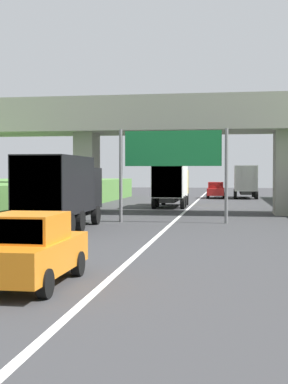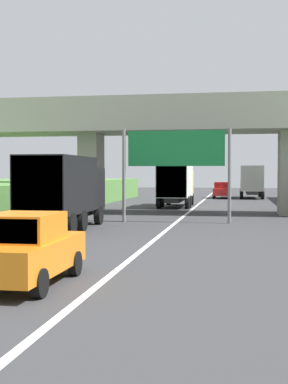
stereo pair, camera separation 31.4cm
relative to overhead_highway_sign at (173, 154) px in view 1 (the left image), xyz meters
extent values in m
cube|color=white|center=(0.00, -0.77, -3.69)|extent=(0.20, 99.11, 0.01)
cube|color=#9E998E|center=(0.00, 6.61, 2.20)|extent=(40.00, 4.80, 1.10)
cube|color=#9E998E|center=(0.00, 4.39, 3.30)|extent=(40.00, 0.36, 1.10)
cube|color=#9E998E|center=(0.00, 8.83, 3.30)|extent=(40.00, 0.36, 1.10)
cube|color=gray|center=(-6.52, 6.61, -1.02)|extent=(1.30, 2.20, 5.35)
cube|color=gray|center=(6.52, 6.61, -1.02)|extent=(1.30, 2.20, 5.35)
cylinder|color=slate|center=(-2.85, 0.00, -1.17)|extent=(0.18, 0.18, 5.05)
cylinder|color=slate|center=(2.85, 0.00, -1.17)|extent=(0.18, 0.18, 5.05)
cube|color=#167238|center=(0.00, 0.00, 0.30)|extent=(5.20, 0.12, 1.90)
cube|color=white|center=(0.00, -0.01, 0.30)|extent=(4.89, 0.01, 1.67)
cube|color=black|center=(4.75, 29.53, -3.03)|extent=(1.10, 7.30, 0.36)
cube|color=#236B38|center=(4.75, 32.13, -1.80)|extent=(2.10, 2.10, 2.10)
cube|color=#2D3842|center=(4.75, 33.15, -1.50)|extent=(1.89, 0.06, 0.90)
cube|color=#B7B7B2|center=(4.75, 28.48, -1.55)|extent=(2.30, 5.20, 2.60)
cube|color=gray|center=(4.75, 25.90, -1.55)|extent=(2.21, 0.04, 2.50)
cylinder|color=black|center=(3.78, 32.13, -3.21)|extent=(0.30, 0.96, 0.96)
cylinder|color=black|center=(5.72, 32.13, -3.21)|extent=(0.30, 0.96, 0.96)
cylinder|color=black|center=(3.68, 27.05, -3.21)|extent=(0.30, 0.96, 0.96)
cylinder|color=black|center=(5.82, 27.05, -3.21)|extent=(0.30, 0.96, 0.96)
cylinder|color=black|center=(3.68, 28.74, -3.21)|extent=(0.30, 0.96, 0.96)
cylinder|color=black|center=(5.82, 28.74, -3.21)|extent=(0.30, 0.96, 0.96)
cube|color=black|center=(-1.47, 13.57, -3.03)|extent=(1.10, 7.30, 0.36)
cube|color=gold|center=(-1.47, 16.17, -1.80)|extent=(2.10, 2.10, 2.10)
cube|color=#2D3842|center=(-1.47, 17.19, -1.50)|extent=(1.89, 0.06, 0.90)
cube|color=silver|center=(-1.47, 12.52, -1.55)|extent=(2.30, 5.20, 2.60)
cube|color=#A8A8A4|center=(-1.47, 9.94, -1.55)|extent=(2.21, 0.04, 2.50)
cylinder|color=black|center=(-2.44, 16.17, -3.21)|extent=(0.30, 0.96, 0.96)
cylinder|color=black|center=(-0.50, 16.17, -3.21)|extent=(0.30, 0.96, 0.96)
cylinder|color=black|center=(-2.54, 11.09, -3.21)|extent=(0.30, 0.96, 0.96)
cylinder|color=black|center=(-0.40, 11.09, -3.21)|extent=(0.30, 0.96, 0.96)
cylinder|color=black|center=(-2.54, 12.78, -3.21)|extent=(0.30, 0.96, 0.96)
cylinder|color=black|center=(-0.40, 12.78, -3.21)|extent=(0.30, 0.96, 0.96)
cube|color=black|center=(-4.81, -4.25, -3.03)|extent=(1.10, 7.30, 0.36)
cube|color=black|center=(-4.81, -1.65, -1.80)|extent=(2.10, 2.10, 2.10)
cube|color=#2D3842|center=(-4.81, -0.63, -1.50)|extent=(1.89, 0.06, 0.90)
cube|color=black|center=(-4.81, -5.30, -1.55)|extent=(2.30, 5.20, 2.60)
cube|color=black|center=(-4.81, -7.88, -1.55)|extent=(2.21, 0.04, 2.50)
cylinder|color=black|center=(-5.78, -1.65, -3.21)|extent=(0.30, 0.96, 0.96)
cylinder|color=black|center=(-3.84, -1.65, -3.21)|extent=(0.30, 0.96, 0.96)
cylinder|color=black|center=(-5.88, -6.73, -3.21)|extent=(0.30, 0.96, 0.96)
cylinder|color=black|center=(-3.74, -6.73, -3.21)|extent=(0.30, 0.96, 0.96)
cylinder|color=black|center=(-5.88, -5.04, -3.21)|extent=(0.30, 0.96, 0.96)
cylinder|color=black|center=(-3.74, -5.04, -3.21)|extent=(0.30, 0.96, 0.96)
cube|color=red|center=(1.67, 28.86, -2.99)|extent=(1.76, 4.10, 0.76)
cube|color=red|center=(1.67, 28.71, -2.29)|extent=(1.56, 1.90, 0.64)
cube|color=#2D3842|center=(1.67, 27.79, -2.29)|extent=(1.44, 0.06, 0.54)
cylinder|color=black|center=(0.85, 30.13, -3.37)|extent=(0.22, 0.64, 0.64)
cylinder|color=black|center=(2.49, 30.13, -3.37)|extent=(0.22, 0.64, 0.64)
cylinder|color=black|center=(0.85, 27.59, -3.37)|extent=(0.22, 0.64, 0.64)
cylinder|color=black|center=(2.49, 27.59, -3.37)|extent=(0.22, 0.64, 0.64)
cube|color=orange|center=(-1.72, -16.61, -2.99)|extent=(1.76, 4.10, 0.76)
cube|color=orange|center=(-1.72, -16.76, -2.29)|extent=(1.56, 1.90, 0.64)
cube|color=#2D3842|center=(-1.72, -17.68, -2.29)|extent=(1.44, 0.06, 0.54)
cylinder|color=black|center=(-2.54, -15.34, -3.37)|extent=(0.22, 0.64, 0.64)
cylinder|color=black|center=(-0.90, -15.34, -3.37)|extent=(0.22, 0.64, 0.64)
cylinder|color=black|center=(-0.90, -17.88, -3.37)|extent=(0.22, 0.64, 0.64)
cylinder|color=orange|center=(-6.62, -6.08, -3.24)|extent=(0.56, 0.56, 0.90)
cylinder|color=white|center=(-6.62, -6.08, -3.17)|extent=(0.57, 0.57, 0.12)
camera|label=1|loc=(2.93, -28.75, -1.02)|focal=50.29mm
camera|label=2|loc=(3.24, -28.70, -1.02)|focal=50.29mm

